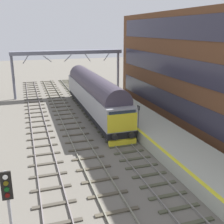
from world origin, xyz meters
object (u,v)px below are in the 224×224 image
diesel_locomotive (94,93)px  platform_number_sign (138,113)px  waiting_passenger (126,101)px  signal_post_near (8,201)px

diesel_locomotive → platform_number_sign: size_ratio=9.41×
diesel_locomotive → platform_number_sign: bearing=-77.5°
diesel_locomotive → waiting_passenger: bearing=-40.2°
signal_post_near → platform_number_sign: signal_post_near is taller
platform_number_sign → waiting_passenger: (1.04, 6.01, -0.38)m
diesel_locomotive → platform_number_sign: 8.69m
signal_post_near → platform_number_sign: bearing=45.7°
platform_number_sign → waiting_passenger: bearing=80.2°
signal_post_near → waiting_passenger: signal_post_near is taller
diesel_locomotive → platform_number_sign: (1.89, -8.49, -0.11)m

